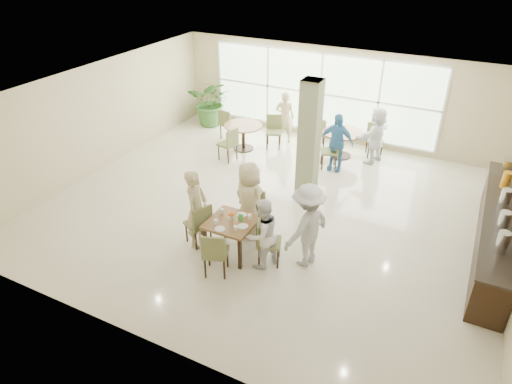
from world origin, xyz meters
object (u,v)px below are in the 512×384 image
at_px(teen_standing, 307,226).
at_px(round_table_left, 243,131).
at_px(teen_left, 197,209).
at_px(teen_right, 262,234).
at_px(adult_b, 376,135).
at_px(buffet_counter, 498,229).
at_px(potted_plant, 211,102).
at_px(main_table, 232,225).
at_px(teen_far, 249,200).
at_px(round_table_right, 342,137).
at_px(adult_a, 336,142).
at_px(adult_standing, 285,117).

bearing_deg(teen_standing, round_table_left, -119.22).
xyz_separation_m(teen_left, teen_standing, (2.21, 0.41, 0.02)).
xyz_separation_m(teen_right, adult_b, (0.77, 5.51, 0.06)).
bearing_deg(buffet_counter, potted_plant, 158.84).
bearing_deg(teen_standing, main_table, -55.76).
xyz_separation_m(main_table, teen_far, (-0.01, 0.75, 0.18)).
relative_size(main_table, buffet_counter, 0.19).
bearing_deg(teen_standing, round_table_right, -150.21).
bearing_deg(round_table_left, round_table_right, 16.62).
relative_size(main_table, teen_right, 0.63).
relative_size(teen_left, teen_right, 1.16).
bearing_deg(teen_far, potted_plant, -30.98).
height_order(potted_plant, adult_a, adult_a).
height_order(teen_far, adult_standing, teen_far).
bearing_deg(teen_left, adult_standing, -3.18).
distance_m(teen_left, teen_right, 1.49).
bearing_deg(main_table, teen_far, 90.87).
xyz_separation_m(main_table, teen_right, (0.70, -0.08, 0.08)).
height_order(round_table_left, teen_standing, teen_standing).
xyz_separation_m(main_table, round_table_right, (0.56, 5.35, -0.07)).
relative_size(teen_far, teen_standing, 0.97).
bearing_deg(buffet_counter, main_table, -152.89).
height_order(potted_plant, teen_far, teen_far).
height_order(buffet_counter, teen_left, buffet_counter).
bearing_deg(round_table_left, potted_plant, 146.16).
height_order(round_table_left, teen_right, teen_right).
relative_size(potted_plant, adult_b, 0.99).
bearing_deg(potted_plant, round_table_left, -33.84).
height_order(buffet_counter, adult_b, buffet_counter).
height_order(teen_left, adult_a, teen_left).
height_order(round_table_left, buffet_counter, buffet_counter).
relative_size(main_table, adult_b, 0.58).
height_order(buffet_counter, teen_right, buffet_counter).
bearing_deg(buffet_counter, teen_far, -160.70).
xyz_separation_m(potted_plant, adult_b, (5.50, -0.34, 0.01)).
bearing_deg(teen_far, adult_a, -79.77).
relative_size(potted_plant, teen_right, 1.08).
distance_m(potted_plant, teen_standing, 7.67).
xyz_separation_m(teen_standing, adult_a, (-0.78, 4.10, -0.06)).
bearing_deg(adult_a, teen_standing, -80.22).
height_order(round_table_right, teen_right, teen_right).
relative_size(round_table_left, potted_plant, 0.71).
bearing_deg(teen_left, teen_far, -52.55).
relative_size(potted_plant, teen_far, 0.94).
bearing_deg(round_table_right, main_table, -95.99).
xyz_separation_m(round_table_left, buffet_counter, (6.86, -2.13, -0.02)).
relative_size(round_table_left, teen_right, 0.76).
distance_m(teen_far, adult_a, 3.77).
distance_m(teen_left, teen_far, 1.11).
xyz_separation_m(round_table_right, teen_left, (-1.34, -5.39, 0.26)).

